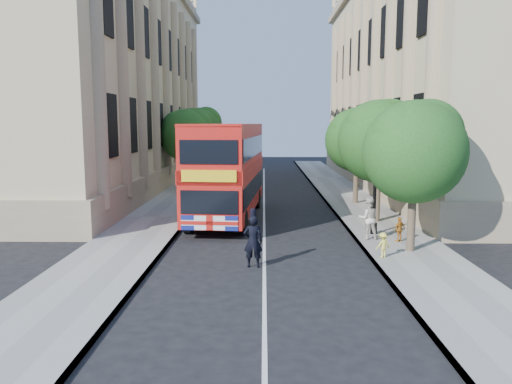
{
  "coord_description": "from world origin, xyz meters",
  "views": [
    {
      "loc": [
        -0.03,
        -16.38,
        5.13
      ],
      "look_at": [
        -0.35,
        4.08,
        2.3
      ],
      "focal_mm": 35.0,
      "sensor_mm": 36.0,
      "label": 1
    }
  ],
  "objects_px": {
    "double_decker_bus": "(227,168)",
    "lamp_post": "(375,182)",
    "police_constable": "(253,241)",
    "woman_pedestrian": "(368,218)",
    "box_van": "(214,192)"
  },
  "relations": [
    {
      "from": "double_decker_bus",
      "to": "lamp_post",
      "type": "bearing_deg",
      "value": -26.23
    },
    {
      "from": "lamp_post",
      "to": "police_constable",
      "type": "xyz_separation_m",
      "value": [
        -5.41,
        -5.0,
        -1.57
      ]
    },
    {
      "from": "police_constable",
      "to": "double_decker_bus",
      "type": "bearing_deg",
      "value": -80.21
    },
    {
      "from": "lamp_post",
      "to": "police_constable",
      "type": "bearing_deg",
      "value": -137.23
    },
    {
      "from": "woman_pedestrian",
      "to": "lamp_post",
      "type": "bearing_deg",
      "value": -115.46
    },
    {
      "from": "police_constable",
      "to": "woman_pedestrian",
      "type": "xyz_separation_m",
      "value": [
        4.93,
        3.97,
        0.09
      ]
    },
    {
      "from": "lamp_post",
      "to": "double_decker_bus",
      "type": "distance_m",
      "value": 8.09
    },
    {
      "from": "lamp_post",
      "to": "box_van",
      "type": "xyz_separation_m",
      "value": [
        -7.85,
        5.34,
        -1.19
      ]
    },
    {
      "from": "double_decker_bus",
      "to": "box_van",
      "type": "distance_m",
      "value": 2.1
    },
    {
      "from": "police_constable",
      "to": "woman_pedestrian",
      "type": "relative_size",
      "value": 1.04
    },
    {
      "from": "box_van",
      "to": "woman_pedestrian",
      "type": "bearing_deg",
      "value": -45.8
    },
    {
      "from": "box_van",
      "to": "woman_pedestrian",
      "type": "height_order",
      "value": "box_van"
    },
    {
      "from": "double_decker_bus",
      "to": "police_constable",
      "type": "height_order",
      "value": "double_decker_bus"
    },
    {
      "from": "double_decker_bus",
      "to": "woman_pedestrian",
      "type": "xyz_separation_m",
      "value": [
        6.49,
        -5.14,
        -1.73
      ]
    },
    {
      "from": "lamp_post",
      "to": "woman_pedestrian",
      "type": "height_order",
      "value": "lamp_post"
    }
  ]
}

